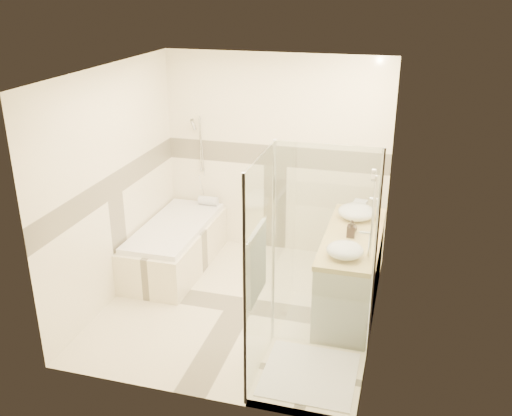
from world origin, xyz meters
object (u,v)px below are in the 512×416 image
(bathtub, at_px, (176,244))
(shower_enclosure, at_px, (300,326))
(vanity, at_px, (351,271))
(vessel_sink_far, at_px, (345,250))
(vessel_sink_near, at_px, (356,212))
(amenity_bottle_a, at_px, (351,229))
(amenity_bottle_b, at_px, (352,226))

(bathtub, distance_m, shower_enclosure, 2.47)
(vanity, relative_size, vessel_sink_far, 4.59)
(shower_enclosure, relative_size, vessel_sink_near, 5.08)
(bathtub, bearing_deg, vessel_sink_far, -22.53)
(vessel_sink_far, xyz_separation_m, amenity_bottle_a, (0.00, 0.47, 0.02))
(shower_enclosure, height_order, vessel_sink_near, shower_enclosure)
(vessel_sink_near, bearing_deg, amenity_bottle_a, -90.00)
(vanity, relative_size, vessel_sink_near, 4.04)
(bathtub, xyz_separation_m, vanity, (2.15, -0.35, 0.12))
(amenity_bottle_b, bearing_deg, shower_enclosure, -101.72)
(vessel_sink_near, distance_m, amenity_bottle_a, 0.49)
(amenity_bottle_b, bearing_deg, vessel_sink_near, 90.00)
(amenity_bottle_a, bearing_deg, vessel_sink_near, 90.00)
(vessel_sink_near, height_order, vessel_sink_far, vessel_sink_near)
(vessel_sink_near, bearing_deg, vanity, -87.29)
(vanity, bearing_deg, amenity_bottle_b, 114.08)
(vessel_sink_near, xyz_separation_m, amenity_bottle_b, (0.00, -0.38, -0.01))
(amenity_bottle_a, bearing_deg, vessel_sink_far, -90.00)
(amenity_bottle_a, bearing_deg, bathtub, 169.01)
(vessel_sink_far, bearing_deg, shower_enclosure, -110.31)
(bathtub, xyz_separation_m, amenity_bottle_a, (2.13, -0.41, 0.63))
(vanity, relative_size, shower_enclosure, 0.79)
(vanity, height_order, amenity_bottle_a, amenity_bottle_a)
(vanity, relative_size, amenity_bottle_a, 8.94)
(vanity, distance_m, vessel_sink_far, 0.73)
(vanity, bearing_deg, vessel_sink_near, 92.71)
(bathtub, relative_size, vanity, 1.05)
(bathtub, height_order, vanity, vanity)
(shower_enclosure, relative_size, amenity_bottle_b, 15.13)
(vessel_sink_far, relative_size, amenity_bottle_b, 2.62)
(shower_enclosure, xyz_separation_m, amenity_bottle_a, (0.27, 1.21, 0.44))
(vanity, bearing_deg, amenity_bottle_a, -107.40)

